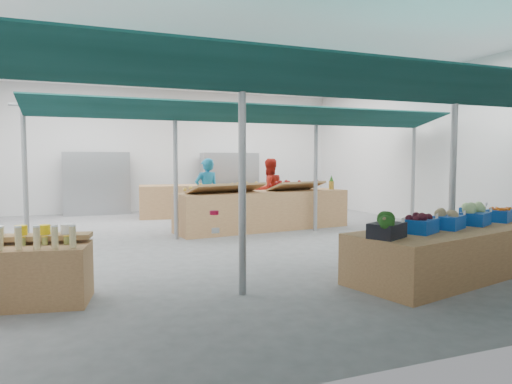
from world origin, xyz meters
TOP-DOWN VIEW (x-y plane):
  - floor at (0.00, 0.00)m, footprint 13.00×13.00m
  - hall at (0.00, 1.44)m, footprint 13.00×13.00m
  - pole_grid at (0.75, -1.75)m, footprint 10.00×4.60m
  - awnings at (0.75, -1.75)m, footprint 9.50×7.08m
  - back_shelving_left at (-2.50, 6.00)m, footprint 2.00×0.50m
  - back_shelving_right at (2.00, 6.00)m, footprint 2.00×0.50m
  - bottle_shelf at (-3.68, -3.43)m, footprint 1.73×1.26m
  - veg_counter at (2.40, -4.21)m, footprint 3.96×2.12m
  - fruit_counter at (1.36, 1.12)m, footprint 4.63×1.65m
  - far_counter at (1.40, 4.24)m, footprint 5.61×1.78m
  - crate_stack at (4.28, -3.29)m, footprint 0.55×0.46m
  - vendor_left at (0.16, 2.22)m, footprint 0.71×0.51m
  - vendor_right at (1.96, 2.22)m, footprint 0.96×0.79m
  - crate_broccoli at (0.82, -4.60)m, footprint 0.61×0.54m
  - crate_beets at (1.53, -4.42)m, footprint 0.61×0.54m
  - crate_celeriac at (2.19, -4.26)m, footprint 0.61×0.54m
  - crate_cabbage at (2.91, -4.08)m, footprint 0.61×0.54m
  - crate_carrots at (3.62, -3.91)m, footprint 0.61×0.54m
  - sparrow at (0.69, -4.76)m, footprint 0.12×0.09m
  - pole_ribbon at (-1.39, -4.04)m, footprint 0.12×0.12m
  - apple_heap_yellow at (0.30, 0.88)m, footprint 2.02×1.16m
  - apple_heap_red at (2.28, 1.13)m, footprint 1.63×1.06m
  - pineapple at (3.40, 1.28)m, footprint 0.14×0.14m
  - crate_extra at (3.51, -3.45)m, footprint 0.61×0.56m

SIDE VIEW (x-z plane):
  - floor at x=0.00m, z-range 0.00..0.00m
  - crate_stack at x=4.28m, z-range 0.00..0.56m
  - veg_counter at x=2.40m, z-range 0.00..0.73m
  - bottle_shelf at x=-3.68m, z-range -0.10..0.90m
  - fruit_counter at x=1.36m, z-range 0.00..0.97m
  - far_counter at x=1.40m, z-range 0.00..0.99m
  - crate_carrots at x=3.62m, z-range 0.70..0.99m
  - crate_beets at x=1.53m, z-range 0.72..1.01m
  - crate_celeriac at x=2.19m, z-range 0.72..1.03m
  - crate_extra at x=3.51m, z-range 0.72..1.04m
  - crate_broccoli at x=0.82m, z-range 0.72..1.07m
  - crate_cabbage at x=2.91m, z-range 0.72..1.07m
  - vendor_left at x=0.16m, z-range 0.00..1.81m
  - vendor_right at x=1.96m, z-range 0.00..1.81m
  - sparrow at x=0.69m, z-range 0.92..1.04m
  - back_shelving_left at x=-2.50m, z-range 0.00..2.00m
  - back_shelving_right at x=2.00m, z-range 0.00..2.00m
  - pole_ribbon at x=-1.39m, z-range 0.94..1.22m
  - apple_heap_red at x=2.28m, z-range 1.00..1.27m
  - apple_heap_yellow at x=0.30m, z-range 1.00..1.27m
  - pineapple at x=3.40m, z-range 0.96..1.35m
  - pole_grid at x=0.75m, z-range 0.31..3.31m
  - hall at x=0.00m, z-range -3.85..9.15m
  - awnings at x=0.75m, z-range 2.63..2.93m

